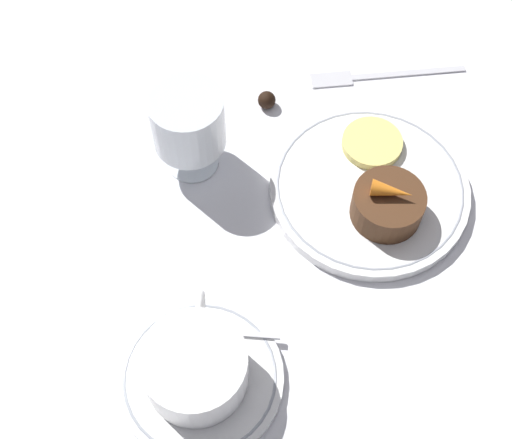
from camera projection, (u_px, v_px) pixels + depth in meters
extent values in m
plane|color=white|center=(315.00, 183.00, 0.80)|extent=(3.00, 3.00, 0.00)
cylinder|color=white|center=(369.00, 189.00, 0.79)|extent=(0.22, 0.22, 0.01)
torus|color=#999EA8|center=(370.00, 187.00, 0.78)|extent=(0.21, 0.21, 0.00)
cylinder|color=white|center=(200.00, 378.00, 0.68)|extent=(0.16, 0.16, 0.01)
torus|color=#999EA8|center=(200.00, 376.00, 0.68)|extent=(0.15, 0.15, 0.00)
cylinder|color=white|center=(195.00, 368.00, 0.66)|extent=(0.10, 0.10, 0.05)
cylinder|color=#331E0F|center=(195.00, 367.00, 0.65)|extent=(0.08, 0.08, 0.04)
torus|color=white|center=(200.00, 308.00, 0.68)|extent=(0.03, 0.01, 0.04)
cube|color=silver|center=(233.00, 333.00, 0.70)|extent=(0.01, 0.09, 0.00)
ellipsoid|color=silver|center=(175.00, 329.00, 0.70)|extent=(0.02, 0.02, 0.00)
cylinder|color=silver|center=(193.00, 161.00, 0.81)|extent=(0.06, 0.06, 0.01)
cylinder|color=silver|center=(192.00, 150.00, 0.79)|extent=(0.01, 0.01, 0.04)
cylinder|color=silver|center=(188.00, 121.00, 0.75)|extent=(0.08, 0.08, 0.07)
cylinder|color=maroon|center=(189.00, 129.00, 0.76)|extent=(0.07, 0.07, 0.04)
cube|color=silver|center=(409.00, 73.00, 0.88)|extent=(0.03, 0.14, 0.01)
cube|color=silver|center=(332.00, 79.00, 0.87)|extent=(0.03, 0.05, 0.01)
cylinder|color=#4C2D19|center=(388.00, 205.00, 0.75)|extent=(0.08, 0.08, 0.04)
cone|color=orange|center=(392.00, 191.00, 0.73)|extent=(0.03, 0.04, 0.02)
cylinder|color=#EFE075|center=(372.00, 143.00, 0.80)|extent=(0.07, 0.07, 0.01)
sphere|color=black|center=(267.00, 100.00, 0.85)|extent=(0.02, 0.02, 0.02)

